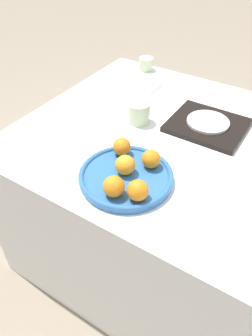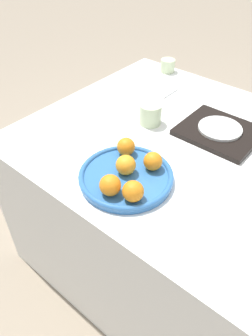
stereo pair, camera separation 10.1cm
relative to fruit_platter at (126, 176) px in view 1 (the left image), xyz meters
The scene contains 13 objects.
ground_plane 0.81m from the fruit_platter, 63.89° to the left, with size 12.00×12.00×0.00m, color gray.
table 0.50m from the fruit_platter, 63.89° to the left, with size 1.40×1.01×0.72m.
fruit_platter is the anchor object (origin of this frame).
orange_0 0.04m from the fruit_platter, 134.03° to the left, with size 0.06×0.06×0.06m.
orange_1 0.11m from the fruit_platter, 38.88° to the right, with size 0.06×0.06×0.06m.
orange_2 0.10m from the fruit_platter, 80.02° to the right, with size 0.06×0.06×0.06m.
orange_3 0.11m from the fruit_platter, 130.18° to the left, with size 0.06×0.06×0.06m.
orange_4 0.10m from the fruit_platter, 61.23° to the left, with size 0.06×0.06×0.06m.
serving_tray 0.44m from the fruit_platter, 76.22° to the left, with size 0.28×0.25×0.02m.
side_plate 0.44m from the fruit_platter, 76.22° to the left, with size 0.16×0.16×0.01m.
cup_1 0.35m from the fruit_platter, 114.27° to the left, with size 0.09×0.09×0.08m.
cup_2 0.83m from the fruit_platter, 115.68° to the left, with size 0.07×0.07×0.06m.
napkin 0.64m from the fruit_platter, 115.81° to the left, with size 0.13×0.13×0.01m.
Camera 1 is at (0.26, -0.95, 1.43)m, focal length 35.00 mm.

